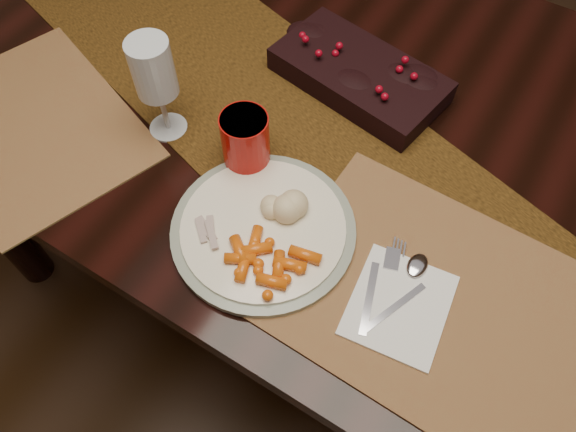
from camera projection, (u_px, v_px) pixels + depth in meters
The scene contains 15 objects.
floor at pixel (343, 292), 1.66m from camera, with size 5.00×5.00×0.00m, color black.
dining_table at pixel (356, 228), 1.34m from camera, with size 1.80×1.00×0.75m, color black.
table_runner at pixel (354, 182), 0.95m from camera, with size 1.81×0.37×0.00m, color black.
centerpiece at pixel (360, 72), 1.04m from camera, with size 0.32×0.16×0.06m, color black, non-canonical shape.
placemat_main at pixel (441, 303), 0.83m from camera, with size 0.49×0.36×0.00m, color brown.
placemat_second at pixel (34, 126), 1.02m from camera, with size 0.43×0.31×0.00m, color #936542.
dinner_plate at pixel (263, 229), 0.89m from camera, with size 0.30×0.30×0.02m, color white.
baby_carrots at pixel (266, 259), 0.84m from camera, with size 0.11×0.09×0.02m, color #D8570B, non-canonical shape.
mashed_potatoes at pixel (284, 202), 0.88m from camera, with size 0.08×0.07×0.05m, color beige, non-canonical shape.
turkey_shreds at pixel (213, 227), 0.88m from camera, with size 0.07×0.06×0.02m, color beige, non-canonical shape.
napkin at pixel (399, 305), 0.83m from camera, with size 0.14×0.16×0.01m, color white.
fork at pixel (375, 288), 0.84m from camera, with size 0.02×0.15×0.00m, color silver, non-canonical shape.
spoon at pixel (401, 294), 0.83m from camera, with size 0.03×0.15×0.00m, color white, non-canonical shape.
red_cup at pixel (246, 142), 0.92m from camera, with size 0.08×0.08×0.11m, color #B00F0A.
wine_glass at pixel (158, 89), 0.93m from camera, with size 0.07×0.07×0.20m, color #ABBBC6, non-canonical shape.
Camera 1 is at (0.22, -0.67, 1.53)m, focal length 35.00 mm.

